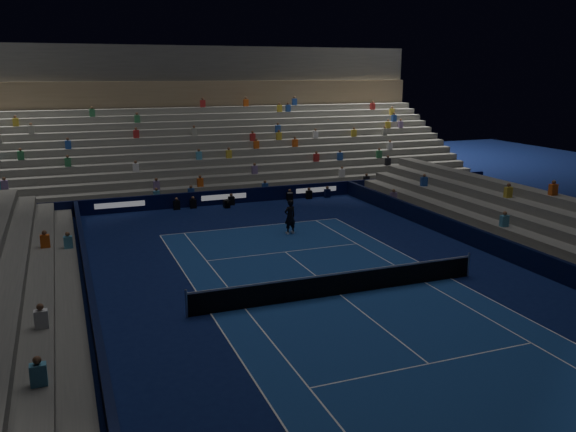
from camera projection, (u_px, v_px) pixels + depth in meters
The scene contains 9 objects.
ground at pixel (340, 295), 24.53m from camera, with size 90.00×90.00×0.00m, color #0B1646.
court_surface at pixel (340, 295), 24.53m from camera, with size 10.97×23.77×0.01m, color navy.
sponsor_barrier_far at pixel (223, 197), 41.18m from camera, with size 44.00×0.25×1.00m, color black.
sponsor_barrier_east at pixel (526, 258), 27.80m from camera, with size 0.25×37.00×1.00m, color black.
sponsor_barrier_west at pixel (94, 318), 21.02m from camera, with size 0.25×37.00×1.00m, color #080F32.
grandstand_main at pixel (193, 141), 49.01m from camera, with size 44.00×15.20×11.20m.
tennis_net at pixel (340, 283), 24.41m from camera, with size 12.90×0.10×1.10m.
tennis_player at pixel (290, 217), 33.57m from camera, with size 0.73×0.48×1.99m, color black.
broadcast_camera at pixel (227, 204), 40.15m from camera, with size 0.41×0.84×0.53m.
Camera 1 is at (-10.31, -20.73, 9.01)m, focal length 36.93 mm.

